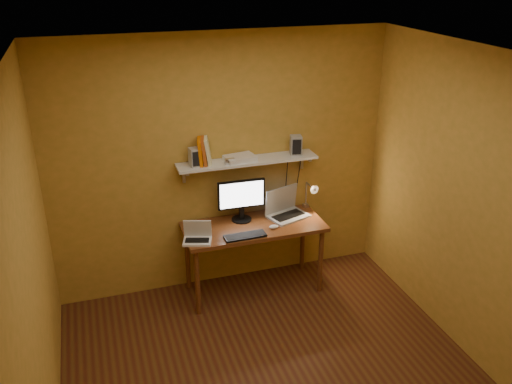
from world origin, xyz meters
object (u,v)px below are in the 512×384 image
object	(u,v)px
desk_lamp	(311,193)
shelf_camera	(230,161)
wall_shelf	(248,161)
speaker_left	(195,157)
netbook	(197,235)
laptop	(285,208)
speaker_right	(296,145)
router	(240,158)
mouse	(274,227)
desk	(254,233)
monitor	(241,198)
keyboard	(245,236)

from	to	relation	value
desk_lamp	shelf_camera	world-z (taller)	shelf_camera
wall_shelf	speaker_left	distance (m)	0.54
wall_shelf	netbook	size ratio (longest dim) A/B	4.58
laptop	shelf_camera	xyz separation A→B (m)	(-0.57, 0.02, 0.58)
laptop	shelf_camera	distance (m)	0.81
speaker_left	speaker_right	xyz separation A→B (m)	(1.03, 0.01, 0.01)
wall_shelf	router	size ratio (longest dim) A/B	4.79
mouse	netbook	bearing A→B (deg)	-179.33
desk	monitor	size ratio (longest dim) A/B	2.92
desk	desk_lamp	bearing A→B (deg)	10.81
keyboard	shelf_camera	bearing A→B (deg)	96.35
desk	monitor	bearing A→B (deg)	119.43
netbook	monitor	bearing A→B (deg)	46.30
wall_shelf	monitor	distance (m)	0.38
wall_shelf	monitor	xyz separation A→B (m)	(-0.08, -0.05, -0.37)
mouse	laptop	bearing A→B (deg)	48.67
laptop	router	distance (m)	0.73
wall_shelf	speaker_left	size ratio (longest dim) A/B	7.75
wall_shelf	netbook	world-z (taller)	wall_shelf
monitor	shelf_camera	distance (m)	0.43
laptop	wall_shelf	bearing A→B (deg)	149.63
desk	keyboard	distance (m)	0.28
speaker_right	router	xyz separation A→B (m)	(-0.58, 0.01, -0.07)
keyboard	speaker_left	xyz separation A→B (m)	(-0.37, 0.39, 0.70)
keyboard	router	size ratio (longest dim) A/B	1.37
laptop	speaker_right	size ratio (longest dim) A/B	2.34
monitor	mouse	size ratio (longest dim) A/B	4.94
netbook	mouse	distance (m)	0.77
keyboard	speaker_right	world-z (taller)	speaker_right
keyboard	desk_lamp	bearing A→B (deg)	21.38
shelf_camera	speaker_right	bearing A→B (deg)	4.70
wall_shelf	desk	bearing A→B (deg)	-90.00
router	monitor	bearing A→B (deg)	-94.29
laptop	router	xyz separation A→B (m)	(-0.45, 0.08, 0.57)
speaker_right	shelf_camera	size ratio (longest dim) A/B	2.02
netbook	router	size ratio (longest dim) A/B	1.04
netbook	desk_lamp	distance (m)	1.30
wall_shelf	speaker_left	xyz separation A→B (m)	(-0.52, -0.02, 0.11)
speaker_left	shelf_camera	size ratio (longest dim) A/B	1.86
monitor	desk_lamp	distance (m)	0.74
laptop	router	world-z (taller)	router
desk	netbook	world-z (taller)	netbook
mouse	desk_lamp	world-z (taller)	desk_lamp
speaker_left	keyboard	bearing A→B (deg)	-54.67
netbook	shelf_camera	world-z (taller)	shelf_camera
keyboard	mouse	distance (m)	0.33
keyboard	desk_lamp	world-z (taller)	desk_lamp
speaker_right	shelf_camera	world-z (taller)	speaker_right
laptop	speaker_left	xyz separation A→B (m)	(-0.90, 0.06, 0.64)
speaker_left	speaker_right	size ratio (longest dim) A/B	0.92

